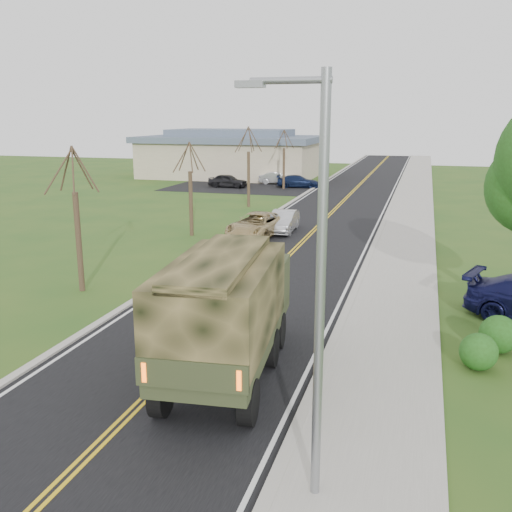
% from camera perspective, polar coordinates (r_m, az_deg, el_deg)
% --- Properties ---
extents(ground, '(160.00, 160.00, 0.00)m').
position_cam_1_polar(ground, '(14.11, -15.10, -17.50)').
color(ground, '#274E1A').
rests_on(ground, ground).
extents(road, '(8.00, 120.00, 0.01)m').
position_cam_1_polar(road, '(51.08, 8.84, 5.56)').
color(road, black).
rests_on(road, ground).
extents(curb_right, '(0.30, 120.00, 0.12)m').
position_cam_1_polar(curb_right, '(50.70, 13.51, 5.34)').
color(curb_right, '#9E998E').
rests_on(curb_right, ground).
extents(sidewalk_right, '(3.20, 120.00, 0.10)m').
position_cam_1_polar(sidewalk_right, '(50.65, 15.49, 5.20)').
color(sidewalk_right, '#9E998E').
rests_on(sidewalk_right, ground).
extents(curb_left, '(0.30, 120.00, 0.10)m').
position_cam_1_polar(curb_left, '(51.78, 4.26, 5.84)').
color(curb_left, '#9E998E').
rests_on(curb_left, ground).
extents(street_light, '(1.65, 0.22, 8.00)m').
position_cam_1_polar(street_light, '(10.18, 5.94, -2.18)').
color(street_light, gray).
rests_on(street_light, ground).
extents(bare_tree_a, '(1.93, 2.26, 6.08)m').
position_cam_1_polar(bare_tree_a, '(24.76, -17.39, 2.49)').
color(bare_tree_a, '#38281C').
rests_on(bare_tree_a, ground).
extents(bare_tree_b, '(1.83, 2.14, 5.73)m').
position_cam_1_polar(bare_tree_b, '(35.23, -6.55, 6.01)').
color(bare_tree_b, '#38281C').
rests_on(bare_tree_b, ground).
extents(bare_tree_c, '(2.04, 2.39, 6.42)m').
position_cam_1_polar(bare_tree_c, '(46.41, -0.75, 8.34)').
color(bare_tree_c, '#38281C').
rests_on(bare_tree_c, ground).
extents(bare_tree_d, '(1.88, 2.20, 5.91)m').
position_cam_1_polar(bare_tree_d, '(57.96, 2.80, 9.20)').
color(bare_tree_d, '#38281C').
rests_on(bare_tree_d, ground).
extents(commercial_building, '(25.50, 21.50, 5.65)m').
position_cam_1_polar(commercial_building, '(70.02, -2.49, 10.12)').
color(commercial_building, tan).
rests_on(commercial_building, ground).
extents(military_truck, '(3.28, 7.59, 3.68)m').
position_cam_1_polar(military_truck, '(15.90, -2.90, -4.96)').
color(military_truck, black).
rests_on(military_truck, ground).
extents(suv_champagne, '(3.06, 5.55, 1.47)m').
position_cam_1_polar(suv_champagne, '(34.86, 0.08, 3.12)').
color(suv_champagne, tan).
rests_on(suv_champagne, ground).
extents(sedan_silver, '(1.59, 4.19, 1.36)m').
position_cam_1_polar(sedan_silver, '(36.40, 2.74, 3.47)').
color(sedan_silver, '#B8B9BD').
rests_on(sedan_silver, ground).
extents(lot_car_dark, '(4.10, 1.76, 1.38)m').
position_cam_1_polar(lot_car_dark, '(59.45, -2.83, 7.52)').
color(lot_car_dark, black).
rests_on(lot_car_dark, ground).
extents(lot_car_silver, '(4.15, 1.73, 1.33)m').
position_cam_1_polar(lot_car_silver, '(62.33, 2.22, 7.80)').
color(lot_car_silver, '#AFAFB4').
rests_on(lot_car_silver, ground).
extents(lot_car_navy, '(4.63, 2.50, 1.27)m').
position_cam_1_polar(lot_car_navy, '(59.53, 4.22, 7.46)').
color(lot_car_navy, '#101A3B').
rests_on(lot_car_navy, ground).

